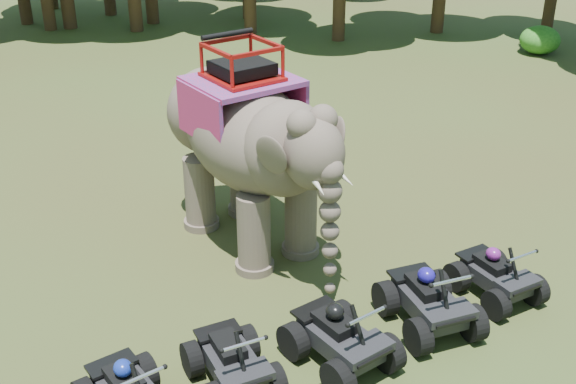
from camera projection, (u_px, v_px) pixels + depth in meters
name	position (u px, v px, depth m)	size (l,w,h in m)	color
ground	(318.00, 307.00, 13.64)	(110.00, 110.00, 0.00)	#47381E
elephant	(247.00, 146.00, 14.95)	(2.33, 5.29, 4.45)	brown
atv_1	(232.00, 354.00, 11.44)	(1.23, 1.68, 1.25)	black
atv_2	(341.00, 330.00, 11.90)	(1.33, 1.82, 1.35)	black
atv_3	(430.00, 294.00, 12.82)	(1.36, 1.86, 1.38)	black
atv_4	(497.00, 269.00, 13.69)	(1.21, 1.66, 1.23)	black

